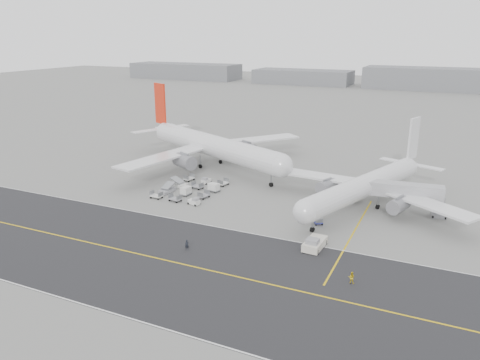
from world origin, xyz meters
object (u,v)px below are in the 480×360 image
at_px(airliner_b, 367,185).
at_px(jet_bridge, 403,192).
at_px(ground_crew_a, 187,245).
at_px(airliner_a, 211,145).
at_px(pushback_tug, 314,243).
at_px(ground_crew_b, 351,277).

distance_m(airliner_b, jet_bridge, 7.46).
distance_m(airliner_b, ground_crew_a, 42.11).
height_order(airliner_a, ground_crew_a, airliner_a).
height_order(pushback_tug, ground_crew_a, pushback_tug).
bearing_deg(ground_crew_a, ground_crew_b, -22.39).
bearing_deg(ground_crew_a, airliner_a, 89.99).
bearing_deg(pushback_tug, ground_crew_a, -150.54).
xyz_separation_m(pushback_tug, ground_crew_b, (8.32, -9.17, 0.03)).
relative_size(pushback_tug, ground_crew_b, 4.17).
xyz_separation_m(pushback_tug, jet_bridge, (11.54, 24.01, 3.66)).
bearing_deg(airliner_a, pushback_tug, -108.50).
distance_m(airliner_b, pushback_tug, 25.35).
bearing_deg(ground_crew_a, jet_bridge, 23.57).
relative_size(pushback_tug, ground_crew_a, 4.21).
bearing_deg(jet_bridge, ground_crew_b, -101.73).
bearing_deg(airliner_a, airliner_b, -82.40).
bearing_deg(airliner_b, pushback_tug, -79.97).
bearing_deg(airliner_b, airliner_a, -177.83).
distance_m(airliner_a, airliner_b, 47.24).
bearing_deg(pushback_tug, jet_bridge, 67.44).
distance_m(jet_bridge, ground_crew_a, 46.18).
xyz_separation_m(airliner_a, pushback_tug, (40.96, -38.77, -5.11)).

